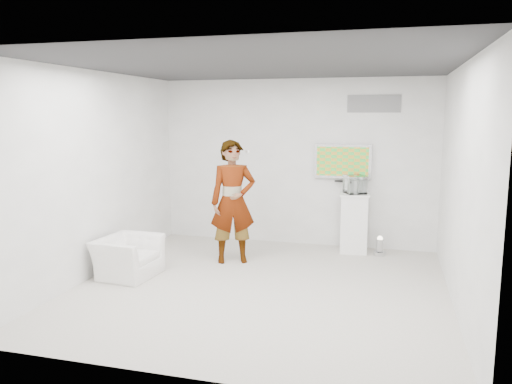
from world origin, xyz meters
TOP-DOWN VIEW (x-y plane):
  - room at (0.00, 0.00)m, footprint 5.01×5.01m
  - tv at (0.85, 2.45)m, footprint 1.00×0.08m
  - logo_decal at (1.35, 2.49)m, footprint 0.90×0.02m
  - person at (-0.74, 1.07)m, footprint 0.85×0.72m
  - armchair at (-2.02, -0.03)m, footprint 0.85×0.95m
  - pedestal at (1.09, 2.18)m, footprint 0.54×0.54m
  - floor_uplight at (1.55, 2.06)m, footprint 0.26×0.26m
  - vitrine at (1.09, 2.18)m, footprint 0.43×0.43m
  - console at (1.09, 2.18)m, footprint 0.06×0.18m
  - wii_remote at (-0.57, 1.31)m, footprint 0.10×0.12m

SIDE VIEW (x-z plane):
  - floor_uplight at x=1.55m, z-range 0.00..0.32m
  - armchair at x=-2.02m, z-range 0.00..0.58m
  - pedestal at x=1.09m, z-range 0.00..1.03m
  - person at x=-0.74m, z-range 0.00..1.97m
  - console at x=1.09m, z-range 1.03..1.27m
  - vitrine at x=1.09m, z-range 1.03..1.34m
  - room at x=0.00m, z-range 0.00..3.00m
  - tv at x=0.85m, z-range 1.25..1.85m
  - wii_remote at x=-0.57m, z-range 1.76..1.79m
  - logo_decal at x=1.35m, z-range 2.40..2.70m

